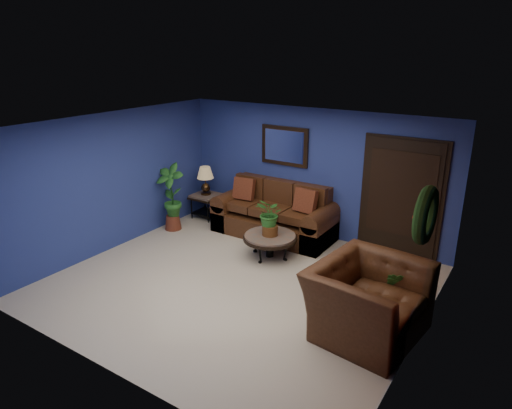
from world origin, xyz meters
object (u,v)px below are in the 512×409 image
Objects in this scene: end_table at (206,200)px; armchair at (368,300)px; sofa at (276,217)px; table_lamp at (205,177)px; coffee_table at (270,238)px; side_chair at (309,217)px.

armchair is at bearing -26.08° from end_table.
table_lamp is at bearing -178.69° from sofa.
table_lamp is (-2.20, 0.92, 0.56)m from coffee_table.
armchair reaches higher than side_chair.
sofa is 0.73m from side_chair.
coffee_table is 2.38m from end_table.
table_lamp is at bearing -56.31° from end_table.
sofa is at bearing 1.31° from end_table.
side_chair is at bearing 48.84° from armchair.
sofa is 1.84m from table_lamp.
side_chair is at bearing 1.47° from table_lamp.
end_table is at bearing 157.29° from coffee_table.
end_table reaches higher than coffee_table.
coffee_table is 2.45m from table_lamp.
end_table is 2.47m from side_chair.
end_table is at bearing -178.69° from sofa.
side_chair is at bearing 1.88° from sofa.
armchair is (1.99, -2.24, -0.02)m from side_chair.
sofa reaches higher than coffee_table.
armchair is (2.70, -2.22, 0.12)m from sofa.
table_lamp is at bearing 71.20° from armchair.
coffee_table is at bearing -64.95° from sofa.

